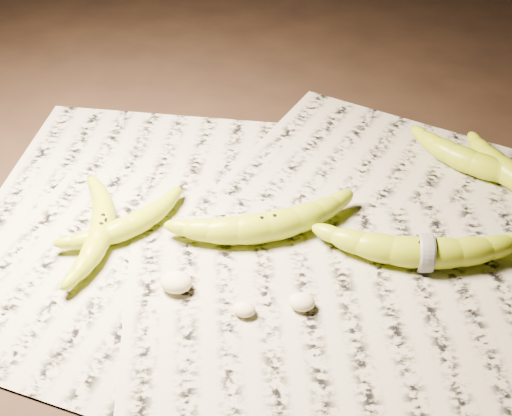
% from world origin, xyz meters
% --- Properties ---
extents(ground, '(3.00, 3.00, 0.00)m').
position_xyz_m(ground, '(0.00, 0.00, 0.00)').
color(ground, black).
rests_on(ground, ground).
extents(newspaper_patch, '(0.90, 0.70, 0.01)m').
position_xyz_m(newspaper_patch, '(0.04, -0.02, 0.00)').
color(newspaper_patch, '#ABA893').
rests_on(newspaper_patch, ground).
extents(banana_left_a, '(0.09, 0.20, 0.03)m').
position_xyz_m(banana_left_a, '(-0.18, -0.05, 0.02)').
color(banana_left_a, '#ACBB17').
rests_on(banana_left_a, newspaper_patch).
extents(banana_left_b, '(0.15, 0.16, 0.03)m').
position_xyz_m(banana_left_b, '(-0.14, -0.04, 0.02)').
color(banana_left_b, '#ACBB17').
rests_on(banana_left_b, newspaper_patch).
extents(banana_center, '(0.23, 0.16, 0.04)m').
position_xyz_m(banana_center, '(0.04, -0.01, 0.03)').
color(banana_center, '#ACBB17').
rests_on(banana_center, newspaper_patch).
extents(banana_taped, '(0.26, 0.10, 0.04)m').
position_xyz_m(banana_taped, '(0.25, -0.03, 0.03)').
color(banana_taped, '#ACBB17').
rests_on(banana_taped, newspaper_patch).
extents(banana_upper_a, '(0.21, 0.14, 0.04)m').
position_xyz_m(banana_upper_a, '(0.32, 0.19, 0.03)').
color(banana_upper_a, '#ACBB17').
rests_on(banana_upper_a, newspaper_patch).
extents(measuring_tape, '(0.01, 0.05, 0.05)m').
position_xyz_m(measuring_tape, '(0.25, -0.03, 0.03)').
color(measuring_tape, white).
rests_on(measuring_tape, newspaper_patch).
extents(flesh_chunk_a, '(0.04, 0.03, 0.02)m').
position_xyz_m(flesh_chunk_a, '(-0.05, -0.13, 0.02)').
color(flesh_chunk_a, beige).
rests_on(flesh_chunk_a, newspaper_patch).
extents(flesh_chunk_b, '(0.03, 0.02, 0.02)m').
position_xyz_m(flesh_chunk_b, '(0.04, -0.15, 0.02)').
color(flesh_chunk_b, beige).
rests_on(flesh_chunk_b, newspaper_patch).
extents(flesh_chunk_c, '(0.03, 0.03, 0.02)m').
position_xyz_m(flesh_chunk_c, '(0.11, -0.13, 0.02)').
color(flesh_chunk_c, beige).
rests_on(flesh_chunk_c, newspaper_patch).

